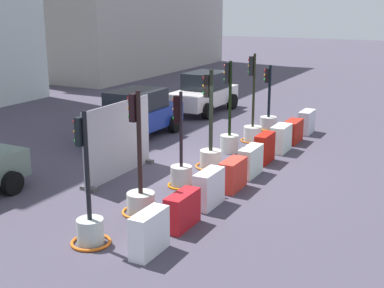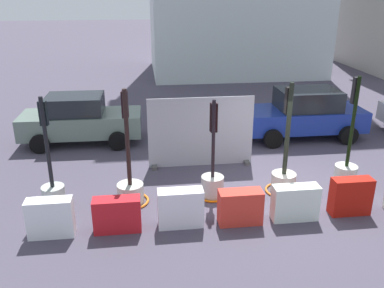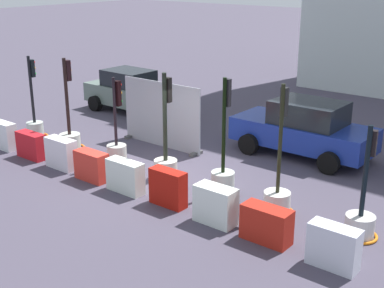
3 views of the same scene
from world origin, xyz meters
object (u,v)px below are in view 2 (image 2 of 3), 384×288
Objects in this scene: traffic_light_0 at (53,188)px; construction_barrier_1 at (117,215)px; traffic_light_3 at (284,174)px; traffic_light_4 at (346,165)px; traffic_light_2 at (213,179)px; construction_barrier_3 at (240,207)px; construction_barrier_0 at (50,218)px; construction_barrier_2 at (181,208)px; car_blue_estate at (303,114)px; car_grey_saloon at (80,120)px; construction_barrier_4 at (295,203)px; construction_barrier_5 at (351,196)px; traffic_light_1 at (130,185)px.

traffic_light_0 reaches higher than construction_barrier_1.
traffic_light_3 is 0.98× the size of traffic_light_4.
traffic_light_2 is 2.59× the size of construction_barrier_3.
construction_barrier_0 is 2.85m from construction_barrier_2.
car_blue_estate is 7.88m from car_grey_saloon.
construction_barrier_5 is (1.40, 0.08, 0.03)m from construction_barrier_4.
car_grey_saloon is at bearing 111.13° from traffic_light_1.
traffic_light_0 is 0.93× the size of traffic_light_4.
traffic_light_1 is 0.68× the size of car_blue_estate.
car_grey_saloon is (-7.60, 4.30, 0.24)m from traffic_light_4.
construction_barrier_2 is (-2.87, -1.33, -0.07)m from traffic_light_3.
construction_barrier_3 is at bearing -27.14° from traffic_light_1.
traffic_light_3 is (1.91, 0.03, 0.04)m from traffic_light_2.
traffic_light_4 is 3.15× the size of construction_barrier_5.
traffic_light_2 is (2.11, 0.06, 0.01)m from traffic_light_1.
traffic_light_4 reaches higher than car_blue_estate.
traffic_light_0 is at bearing -178.31° from traffic_light_4.
construction_barrier_1 is at bearing -165.99° from traffic_light_4.
construction_barrier_1 is at bearing -139.59° from car_blue_estate.
construction_barrier_5 is at bearing 3.27° from construction_barrier_4.
construction_barrier_0 is at bearing -145.04° from car_blue_estate.
traffic_light_1 is 2.87× the size of construction_barrier_2.
construction_barrier_2 is (1.15, -1.24, -0.02)m from traffic_light_1.
construction_barrier_3 is 0.93× the size of construction_barrier_4.
car_blue_estate is at bearing 34.23° from traffic_light_1.
construction_barrier_4 is (1.31, 0.00, 0.02)m from construction_barrier_3.
traffic_light_3 is 2.95× the size of construction_barrier_3.
traffic_light_3 is 1.83m from traffic_light_4.
construction_barrier_2 reaches higher than construction_barrier_0.
traffic_light_4 is 8.74m from car_grey_saloon.
construction_barrier_4 is (5.53, 0.01, -0.02)m from construction_barrier_0.
construction_barrier_1 is at bearing -178.93° from construction_barrier_2.
construction_barrier_1 is 1.02× the size of construction_barrier_2.
construction_barrier_4 is at bearing -176.73° from construction_barrier_5.
traffic_light_2 is 1.91m from traffic_light_3.
construction_barrier_3 is 1.31m from construction_barrier_4.
construction_barrier_0 is at bearing -168.37° from traffic_light_4.
construction_barrier_3 is at bearing -179.83° from construction_barrier_4.
construction_barrier_5 is at bearing -46.88° from traffic_light_3.
car_blue_estate is at bearing 45.72° from traffic_light_2.
car_blue_estate is at bearing 80.74° from construction_barrier_5.
construction_barrier_4 is 0.25× the size of car_blue_estate.
traffic_light_4 is (5.84, 0.25, 0.11)m from traffic_light_1.
traffic_light_3 is at bearing 1.18° from traffic_light_1.
traffic_light_2 reaches higher than construction_barrier_5.
traffic_light_1 reaches higher than car_grey_saloon.
construction_barrier_0 is at bearing -89.35° from car_grey_saloon.
construction_barrier_2 is 0.25× the size of car_grey_saloon.
construction_barrier_2 is at bearing -63.32° from car_grey_saloon.
car_blue_estate is (0.27, 3.91, 0.27)m from traffic_light_4.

